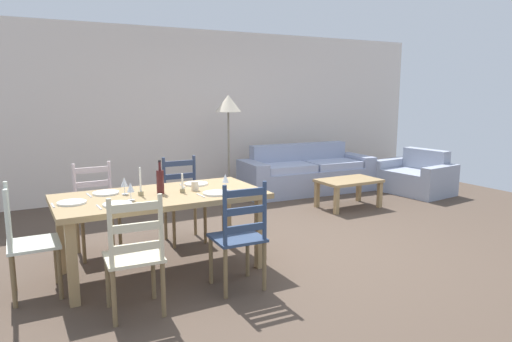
{
  "coord_description": "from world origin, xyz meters",
  "views": [
    {
      "loc": [
        -2.69,
        -4.1,
        1.7
      ],
      "look_at": [
        -0.07,
        0.69,
        0.75
      ],
      "focal_mm": 32.38,
      "sensor_mm": 36.0,
      "label": 1
    }
  ],
  "objects_px": {
    "dining_chair_far_right": "(183,200)",
    "wine_glass_near_right": "(225,179)",
    "armchair_upholstered": "(416,178)",
    "standing_lamp": "(228,110)",
    "wine_glass_far_left": "(124,183)",
    "coffee_cup_primary": "(195,186)",
    "dining_chair_near_right": "(239,236)",
    "dining_chair_far_left": "(96,210)",
    "couch": "(305,175)",
    "dining_chair_near_left": "(135,255)",
    "wine_glass_near_left": "(131,188)",
    "dining_chair_head_west": "(26,241)",
    "coffee_table": "(349,184)",
    "wine_bottle": "(160,181)",
    "dining_table": "(161,203)"
  },
  "relations": [
    {
      "from": "dining_chair_far_right",
      "to": "wine_glass_near_right",
      "type": "distance_m",
      "value": 1.0
    },
    {
      "from": "armchair_upholstered",
      "to": "standing_lamp",
      "type": "bearing_deg",
      "value": 158.95
    },
    {
      "from": "wine_glass_far_left",
      "to": "coffee_cup_primary",
      "type": "bearing_deg",
      "value": -13.69
    },
    {
      "from": "dining_chair_near_right",
      "to": "wine_glass_far_left",
      "type": "distance_m",
      "value": 1.22
    },
    {
      "from": "armchair_upholstered",
      "to": "standing_lamp",
      "type": "height_order",
      "value": "standing_lamp"
    },
    {
      "from": "dining_chair_far_left",
      "to": "couch",
      "type": "xyz_separation_m",
      "value": [
        3.68,
        1.5,
        -0.19
      ]
    },
    {
      "from": "dining_chair_far_right",
      "to": "standing_lamp",
      "type": "distance_m",
      "value": 2.37
    },
    {
      "from": "dining_chair_near_left",
      "to": "wine_glass_near_left",
      "type": "relative_size",
      "value": 5.96
    },
    {
      "from": "dining_chair_near_left",
      "to": "dining_chair_head_west",
      "type": "xyz_separation_m",
      "value": [
        -0.7,
        0.75,
        0.0
      ]
    },
    {
      "from": "coffee_table",
      "to": "standing_lamp",
      "type": "bearing_deg",
      "value": 132.49
    },
    {
      "from": "dining_chair_near_left",
      "to": "coffee_table",
      "type": "height_order",
      "value": "dining_chair_near_left"
    },
    {
      "from": "armchair_upholstered",
      "to": "coffee_table",
      "type": "bearing_deg",
      "value": -171.3
    },
    {
      "from": "dining_chair_near_left",
      "to": "dining_chair_head_west",
      "type": "height_order",
      "value": "same"
    },
    {
      "from": "dining_chair_near_left",
      "to": "wine_bottle",
      "type": "xyz_separation_m",
      "value": [
        0.45,
        0.8,
        0.39
      ]
    },
    {
      "from": "dining_chair_head_west",
      "to": "wine_bottle",
      "type": "height_order",
      "value": "wine_bottle"
    },
    {
      "from": "dining_chair_near_right",
      "to": "dining_chair_far_left",
      "type": "distance_m",
      "value": 1.77
    },
    {
      "from": "wine_bottle",
      "to": "standing_lamp",
      "type": "relative_size",
      "value": 0.19
    },
    {
      "from": "standing_lamp",
      "to": "coffee_table",
      "type": "bearing_deg",
      "value": -47.51
    },
    {
      "from": "dining_chair_far_left",
      "to": "armchair_upholstered",
      "type": "xyz_separation_m",
      "value": [
        5.29,
        0.54,
        -0.23
      ]
    },
    {
      "from": "dining_chair_head_west",
      "to": "wine_glass_near_left",
      "type": "bearing_deg",
      "value": -6.78
    },
    {
      "from": "dining_chair_near_right",
      "to": "couch",
      "type": "bearing_deg",
      "value": 47.48
    },
    {
      "from": "wine_glass_far_left",
      "to": "armchair_upholstered",
      "type": "xyz_separation_m",
      "value": [
        5.13,
        1.17,
        -0.61
      ]
    },
    {
      "from": "coffee_table",
      "to": "standing_lamp",
      "type": "relative_size",
      "value": 0.55
    },
    {
      "from": "coffee_cup_primary",
      "to": "standing_lamp",
      "type": "bearing_deg",
      "value": 58.35
    },
    {
      "from": "dining_chair_head_west",
      "to": "couch",
      "type": "xyz_separation_m",
      "value": [
        4.37,
        2.3,
        -0.19
      ]
    },
    {
      "from": "dining_chair_far_left",
      "to": "coffee_cup_primary",
      "type": "distance_m",
      "value": 1.17
    },
    {
      "from": "wine_bottle",
      "to": "standing_lamp",
      "type": "xyz_separation_m",
      "value": [
        1.86,
        2.44,
        0.54
      ]
    },
    {
      "from": "dining_chair_near_right",
      "to": "dining_chair_far_left",
      "type": "height_order",
      "value": "same"
    },
    {
      "from": "armchair_upholstered",
      "to": "couch",
      "type": "bearing_deg",
      "value": 149.31
    },
    {
      "from": "dining_chair_near_left",
      "to": "dining_chair_far_right",
      "type": "xyz_separation_m",
      "value": [
        0.94,
        1.55,
        0.0
      ]
    },
    {
      "from": "wine_bottle",
      "to": "wine_glass_far_left",
      "type": "relative_size",
      "value": 1.96
    },
    {
      "from": "dining_table",
      "to": "dining_chair_head_west",
      "type": "xyz_separation_m",
      "value": [
        -1.15,
        -0.02,
        -0.19
      ]
    },
    {
      "from": "dining_table",
      "to": "couch",
      "type": "bearing_deg",
      "value": 35.3
    },
    {
      "from": "dining_chair_near_right",
      "to": "wine_glass_near_left",
      "type": "bearing_deg",
      "value": 141.3
    },
    {
      "from": "dining_chair_near_left",
      "to": "wine_bottle",
      "type": "height_order",
      "value": "wine_bottle"
    },
    {
      "from": "dining_table",
      "to": "coffee_cup_primary",
      "type": "xyz_separation_m",
      "value": [
        0.34,
        -0.01,
        0.13
      ]
    },
    {
      "from": "dining_table",
      "to": "wine_bottle",
      "type": "distance_m",
      "value": 0.21
    },
    {
      "from": "wine_glass_near_left",
      "to": "couch",
      "type": "bearing_deg",
      "value": 34.29
    },
    {
      "from": "dining_chair_near_left",
      "to": "dining_chair_near_right",
      "type": "distance_m",
      "value": 0.91
    },
    {
      "from": "wine_bottle",
      "to": "armchair_upholstered",
      "type": "height_order",
      "value": "wine_bottle"
    },
    {
      "from": "couch",
      "to": "coffee_table",
      "type": "xyz_separation_m",
      "value": [
        -0.07,
        -1.22,
        0.06
      ]
    },
    {
      "from": "dining_chair_far_right",
      "to": "wine_glass_far_left",
      "type": "height_order",
      "value": "dining_chair_far_right"
    },
    {
      "from": "dining_chair_head_west",
      "to": "coffee_table",
      "type": "distance_m",
      "value": 4.43
    },
    {
      "from": "coffee_cup_primary",
      "to": "armchair_upholstered",
      "type": "bearing_deg",
      "value": 16.49
    },
    {
      "from": "dining_table",
      "to": "coffee_cup_primary",
      "type": "bearing_deg",
      "value": -1.73
    },
    {
      "from": "wine_glass_near_right",
      "to": "coffee_cup_primary",
      "type": "height_order",
      "value": "wine_glass_near_right"
    },
    {
      "from": "wine_glass_near_left",
      "to": "coffee_cup_primary",
      "type": "xyz_separation_m",
      "value": [
        0.64,
        0.11,
        -0.07
      ]
    },
    {
      "from": "dining_chair_far_right",
      "to": "wine_glass_near_left",
      "type": "xyz_separation_m",
      "value": [
        -0.79,
        -0.9,
        0.38
      ]
    },
    {
      "from": "wine_glass_near_left",
      "to": "armchair_upholstered",
      "type": "distance_m",
      "value": 5.37
    },
    {
      "from": "dining_chair_far_left",
      "to": "dining_chair_near_right",
      "type": "bearing_deg",
      "value": -58.8
    }
  ]
}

